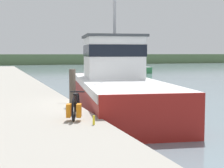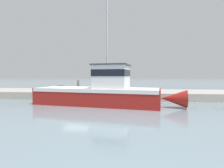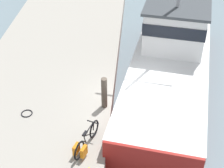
# 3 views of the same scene
# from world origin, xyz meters

# --- Properties ---
(ground_plane) EXTENTS (320.00, 320.00, 0.00)m
(ground_plane) POSITION_xyz_m (0.00, 0.00, 0.00)
(ground_plane) COLOR gray
(dock_pier) EXTENTS (6.15, 80.00, 0.79)m
(dock_pier) POSITION_xyz_m (-4.02, 0.00, 0.39)
(dock_pier) COLOR #A39E93
(dock_pier) RESTS_ON ground_plane
(fishing_boat_main) EXTENTS (4.97, 13.05, 9.48)m
(fishing_boat_main) POSITION_xyz_m (1.53, 2.85, 1.22)
(fishing_boat_main) COLOR maroon
(fishing_boat_main) RESTS_ON ground_plane
(bicycle_touring) EXTENTS (0.78, 1.67, 0.73)m
(bicycle_touring) POSITION_xyz_m (-1.66, -2.56, 1.12)
(bicycle_touring) COLOR black
(bicycle_touring) RESTS_ON dock_pier
(mooring_post) EXTENTS (0.23, 0.23, 1.32)m
(mooring_post) POSITION_xyz_m (-1.22, -0.24, 1.45)
(mooring_post) COLOR #51473D
(mooring_post) RESTS_ON dock_pier
(hose_coil) EXTENTS (0.44, 0.44, 0.04)m
(hose_coil) POSITION_xyz_m (-4.13, -0.92, 0.80)
(hose_coil) COLOR black
(hose_coil) RESTS_ON dock_pier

